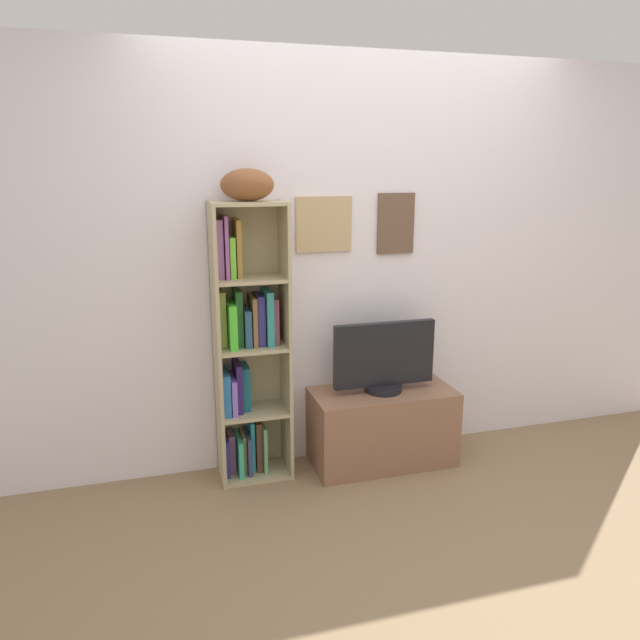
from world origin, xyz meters
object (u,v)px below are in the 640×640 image
(tv_stand, at_px, (382,427))
(television, at_px, (384,358))
(bookshelf, at_px, (246,351))
(football, at_px, (247,185))

(tv_stand, xyz_separation_m, television, (0.00, 0.00, 0.44))
(bookshelf, height_order, tv_stand, bookshelf)
(bookshelf, relative_size, football, 5.60)
(football, distance_m, television, 1.27)
(football, xyz_separation_m, tv_stand, (0.77, -0.07, -1.44))
(television, bearing_deg, tv_stand, -90.00)
(football, bearing_deg, tv_stand, -5.11)
(bookshelf, relative_size, television, 2.57)
(television, bearing_deg, football, 174.97)
(bookshelf, distance_m, television, 0.81)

